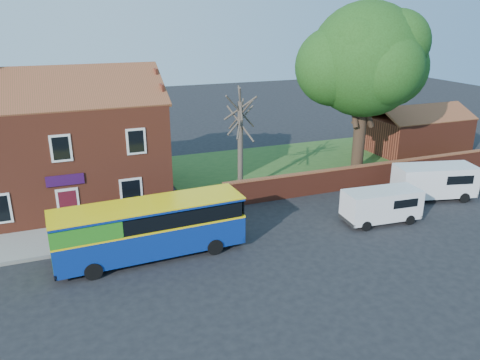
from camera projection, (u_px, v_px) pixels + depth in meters
name	position (u px, v px, depth m)	size (l,w,h in m)	color
ground	(232.00, 266.00, 22.36)	(120.00, 120.00, 0.00)	black
pavement	(72.00, 238.00, 25.01)	(18.00, 3.50, 0.12)	gray
kerb	(74.00, 253.00, 23.47)	(18.00, 0.15, 0.14)	slate
grass_strip	(326.00, 162.00, 38.20)	(26.00, 12.00, 0.04)	#426B28
shop_building	(61.00, 150.00, 28.94)	(12.30, 8.13, 10.50)	brown
boundary_wall	(372.00, 174.00, 32.66)	(22.00, 0.38, 1.60)	maroon
outbuilding	(417.00, 133.00, 40.73)	(8.20, 5.06, 4.17)	maroon
bus	(144.00, 228.00, 22.66)	(9.30, 2.73, 2.81)	navy
van_near	(382.00, 204.00, 26.80)	(4.54, 2.11, 1.94)	white
van_far	(435.00, 180.00, 30.20)	(5.40, 3.16, 2.22)	white
large_tree	(365.00, 63.00, 33.25)	(10.13, 8.02, 12.36)	black
bare_tree	(240.00, 143.00, 30.46)	(2.53, 3.02, 6.75)	#4C4238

